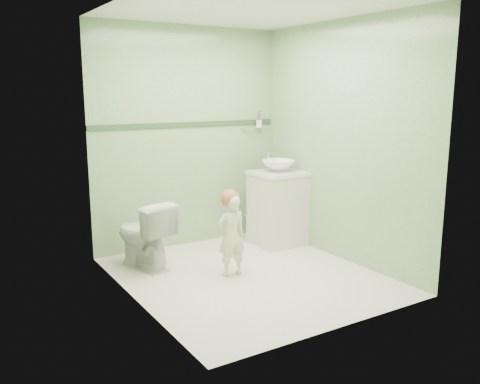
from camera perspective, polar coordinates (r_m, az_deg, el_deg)
ground at (r=4.85m, az=0.94°, el=-9.36°), size 2.50×2.50×0.00m
room_shell at (r=4.57m, az=0.99°, el=4.85°), size 2.50×2.54×2.40m
trim_stripe at (r=5.64m, az=-5.89°, el=7.55°), size 2.20×0.02×0.05m
vanity at (r=5.75m, az=4.24°, el=-1.94°), size 0.52×0.50×0.80m
counter at (r=5.67m, az=4.30°, el=2.10°), size 0.54×0.52×0.04m
basin at (r=5.66m, az=4.31°, el=2.94°), size 0.37×0.37×0.13m
faucet at (r=5.79m, az=3.24°, el=3.95°), size 0.03×0.13×0.18m
cup_holder at (r=6.03m, az=2.07°, el=7.68°), size 0.26×0.07×0.21m
toilet at (r=5.07m, az=-10.75°, el=-4.69°), size 0.53×0.73×0.67m
toddler at (r=4.75m, az=-0.97°, el=-4.93°), size 0.29×0.19×0.77m
hair_cap at (r=4.69m, az=-1.15°, el=-0.74°), size 0.17×0.17×0.17m
teal_toothbrush at (r=4.62m, az=0.57°, el=-2.44°), size 0.11×0.13×0.08m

